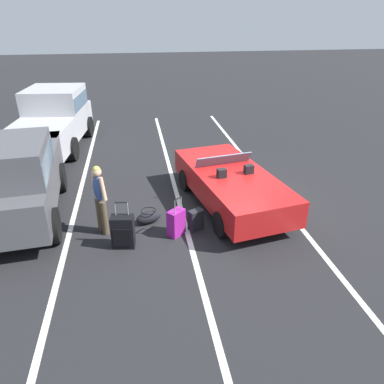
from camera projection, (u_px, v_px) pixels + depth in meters
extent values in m
plane|color=black|center=(230.00, 205.00, 9.64)|extent=(80.00, 80.00, 0.00)
cube|color=silver|center=(279.00, 201.00, 9.84)|extent=(18.00, 0.12, 0.01)
cube|color=silver|center=(181.00, 209.00, 9.46)|extent=(18.00, 0.12, 0.01)
cube|color=silver|center=(74.00, 217.00, 9.07)|extent=(18.00, 0.12, 0.01)
cube|color=red|center=(231.00, 184.00, 9.37)|extent=(4.35, 2.47, 0.64)
cube|color=red|center=(210.00, 167.00, 10.63)|extent=(1.59, 1.88, 0.38)
cube|color=slate|center=(224.00, 160.00, 9.59)|extent=(0.46, 1.56, 0.31)
cube|color=black|center=(222.00, 173.00, 8.89)|extent=(0.20, 0.25, 0.22)
cube|color=black|center=(249.00, 169.00, 9.11)|extent=(0.20, 0.25, 0.22)
cylinder|color=black|center=(186.00, 180.00, 10.34)|extent=(0.63, 0.32, 0.60)
cylinder|color=black|center=(237.00, 172.00, 10.82)|extent=(0.63, 0.32, 0.60)
cylinder|color=black|center=(222.00, 224.00, 8.20)|extent=(0.63, 0.32, 0.60)
cylinder|color=black|center=(284.00, 212.00, 8.68)|extent=(0.63, 0.32, 0.60)
cube|color=black|center=(123.00, 232.00, 7.78)|extent=(0.35, 0.52, 0.74)
cube|color=black|center=(122.00, 238.00, 7.67)|extent=(0.07, 0.38, 0.41)
cylinder|color=gray|center=(128.00, 209.00, 7.62)|extent=(0.02, 0.02, 0.30)
cylinder|color=gray|center=(115.00, 209.00, 7.62)|extent=(0.02, 0.02, 0.30)
cylinder|color=black|center=(121.00, 202.00, 7.55)|extent=(0.07, 0.27, 0.03)
sphere|color=black|center=(133.00, 242.00, 8.04)|extent=(0.04, 0.04, 0.04)
sphere|color=black|center=(117.00, 243.00, 8.03)|extent=(0.04, 0.04, 0.04)
cube|color=#991E8C|center=(176.00, 223.00, 8.23)|extent=(0.45, 0.46, 0.62)
cylinder|color=gray|center=(175.00, 207.00, 7.91)|extent=(0.03, 0.03, 0.33)
cylinder|color=gray|center=(181.00, 203.00, 8.06)|extent=(0.03, 0.03, 0.33)
cylinder|color=black|center=(178.00, 199.00, 7.91)|extent=(0.17, 0.18, 0.03)
sphere|color=black|center=(176.00, 237.00, 8.21)|extent=(0.04, 0.04, 0.04)
sphere|color=black|center=(183.00, 232.00, 8.41)|extent=(0.04, 0.04, 0.04)
cube|color=black|center=(196.00, 220.00, 8.46)|extent=(0.33, 0.39, 0.50)
cube|color=black|center=(193.00, 219.00, 8.56)|extent=(0.14, 0.25, 0.28)
sphere|color=black|center=(194.00, 231.00, 8.45)|extent=(0.04, 0.04, 0.04)
sphere|color=black|center=(202.00, 228.00, 8.57)|extent=(0.04, 0.04, 0.04)
ellipsoid|color=black|center=(149.00, 217.00, 8.76)|extent=(0.53, 0.71, 0.30)
torus|color=black|center=(148.00, 211.00, 8.68)|extent=(0.49, 0.49, 0.02)
cylinder|color=#4C3F2D|center=(100.00, 215.00, 8.35)|extent=(0.21, 0.21, 0.82)
cylinder|color=#4C3F2D|center=(104.00, 218.00, 8.21)|extent=(0.21, 0.21, 0.82)
ellipsoid|color=#334C8C|center=(99.00, 189.00, 7.96)|extent=(0.39, 0.36, 0.60)
sphere|color=tan|center=(97.00, 172.00, 7.79)|extent=(0.21, 0.21, 0.21)
sphere|color=tan|center=(96.00, 170.00, 7.77)|extent=(0.18, 0.18, 0.18)
cylinder|color=tan|center=(94.00, 183.00, 8.07)|extent=(0.21, 0.18, 0.53)
cylinder|color=tan|center=(103.00, 189.00, 7.80)|extent=(0.21, 0.18, 0.53)
cube|color=#B2B2B7|center=(65.00, 115.00, 14.71)|extent=(1.30, 2.01, 0.90)
cube|color=#B2B2B7|center=(56.00, 111.00, 13.59)|extent=(2.29, 2.12, 1.70)
cube|color=slate|center=(55.00, 101.00, 13.42)|extent=(2.25, 2.13, 0.51)
cube|color=#B2B2B7|center=(39.00, 140.00, 11.80)|extent=(2.59, 2.15, 0.90)
cylinder|color=black|center=(43.00, 127.00, 14.67)|extent=(0.83, 0.36, 0.80)
cylinder|color=black|center=(88.00, 127.00, 14.75)|extent=(0.83, 0.36, 0.80)
cylinder|color=black|center=(18.00, 150.00, 12.29)|extent=(0.83, 0.36, 0.80)
cylinder|color=black|center=(72.00, 149.00, 12.37)|extent=(0.83, 0.36, 0.80)
cube|color=#4C4C51|center=(1.00, 219.00, 7.34)|extent=(1.28, 2.00, 0.90)
cube|color=#4C4C51|center=(6.00, 180.00, 8.07)|extent=(2.27, 2.10, 1.70)
cube|color=slate|center=(2.00, 164.00, 7.90)|extent=(2.23, 2.11, 0.51)
cube|color=#4C4C51|center=(24.00, 161.00, 10.15)|extent=(2.57, 2.12, 0.90)
cylinder|color=black|center=(52.00, 226.00, 7.93)|extent=(0.82, 0.36, 0.80)
cylinder|color=black|center=(60.00, 178.00, 10.25)|extent=(0.82, 0.36, 0.80)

